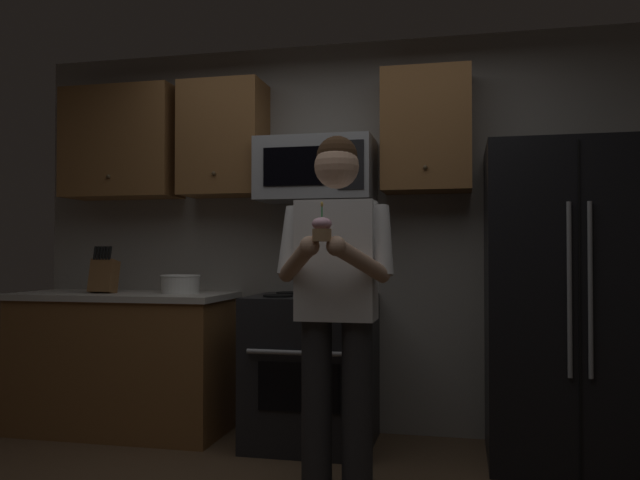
{
  "coord_description": "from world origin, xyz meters",
  "views": [
    {
      "loc": [
        0.77,
        -2.55,
        1.19
      ],
      "look_at": [
        0.08,
        0.54,
        1.25
      ],
      "focal_mm": 36.19,
      "sensor_mm": 36.0,
      "label": 1
    }
  ],
  "objects_px": {
    "refrigerator": "(568,304)",
    "knife_block": "(104,275)",
    "oven_range": "(312,370)",
    "bowl_large_white": "(180,283)",
    "person": "(336,292)",
    "cupcake": "(322,229)",
    "microwave": "(316,170)"
  },
  "relations": [
    {
      "from": "oven_range",
      "to": "person",
      "type": "height_order",
      "value": "person"
    },
    {
      "from": "person",
      "to": "cupcake",
      "type": "distance_m",
      "value": 0.44
    },
    {
      "from": "knife_block",
      "to": "cupcake",
      "type": "xyz_separation_m",
      "value": [
        1.73,
        -1.13,
        0.25
      ]
    },
    {
      "from": "refrigerator",
      "to": "knife_block",
      "type": "distance_m",
      "value": 2.92
    },
    {
      "from": "refrigerator",
      "to": "bowl_large_white",
      "type": "relative_size",
      "value": 6.83
    },
    {
      "from": "oven_range",
      "to": "bowl_large_white",
      "type": "xyz_separation_m",
      "value": [
        -0.91,
        0.05,
        0.52
      ]
    },
    {
      "from": "microwave",
      "to": "refrigerator",
      "type": "height_order",
      "value": "microwave"
    },
    {
      "from": "oven_range",
      "to": "cupcake",
      "type": "height_order",
      "value": "cupcake"
    },
    {
      "from": "refrigerator",
      "to": "bowl_large_white",
      "type": "height_order",
      "value": "refrigerator"
    },
    {
      "from": "person",
      "to": "cupcake",
      "type": "height_order",
      "value": "person"
    },
    {
      "from": "bowl_large_white",
      "to": "cupcake",
      "type": "bearing_deg",
      "value": -44.84
    },
    {
      "from": "refrigerator",
      "to": "knife_block",
      "type": "relative_size",
      "value": 5.63
    },
    {
      "from": "cupcake",
      "to": "person",
      "type": "bearing_deg",
      "value": 90.0
    },
    {
      "from": "bowl_large_white",
      "to": "cupcake",
      "type": "distance_m",
      "value": 1.75
    },
    {
      "from": "microwave",
      "to": "cupcake",
      "type": "relative_size",
      "value": 4.26
    },
    {
      "from": "refrigerator",
      "to": "bowl_large_white",
      "type": "xyz_separation_m",
      "value": [
        -2.41,
        0.09,
        0.08
      ]
    },
    {
      "from": "refrigerator",
      "to": "person",
      "type": "relative_size",
      "value": 1.02
    },
    {
      "from": "oven_range",
      "to": "knife_block",
      "type": "bearing_deg",
      "value": -178.8
    },
    {
      "from": "oven_range",
      "to": "person",
      "type": "xyz_separation_m",
      "value": [
        0.32,
        -0.83,
        0.53
      ]
    },
    {
      "from": "person",
      "to": "microwave",
      "type": "bearing_deg",
      "value": 108.43
    },
    {
      "from": "microwave",
      "to": "oven_range",
      "type": "bearing_deg",
      "value": -90.02
    },
    {
      "from": "microwave",
      "to": "refrigerator",
      "type": "distance_m",
      "value": 1.72
    },
    {
      "from": "knife_block",
      "to": "bowl_large_white",
      "type": "relative_size",
      "value": 1.21
    },
    {
      "from": "microwave",
      "to": "cupcake",
      "type": "distance_m",
      "value": 1.39
    },
    {
      "from": "knife_block",
      "to": "oven_range",
      "type": "bearing_deg",
      "value": 1.2
    },
    {
      "from": "bowl_large_white",
      "to": "oven_range",
      "type": "bearing_deg",
      "value": -3.44
    },
    {
      "from": "microwave",
      "to": "knife_block",
      "type": "distance_m",
      "value": 1.58
    },
    {
      "from": "cupcake",
      "to": "microwave",
      "type": "bearing_deg",
      "value": 103.91
    },
    {
      "from": "cupcake",
      "to": "refrigerator",
      "type": "bearing_deg",
      "value": 43.53
    },
    {
      "from": "microwave",
      "to": "bowl_large_white",
      "type": "bearing_deg",
      "value": -175.91
    },
    {
      "from": "microwave",
      "to": "person",
      "type": "height_order",
      "value": "microwave"
    },
    {
      "from": "knife_block",
      "to": "microwave",
      "type": "bearing_deg",
      "value": 6.01
    }
  ]
}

